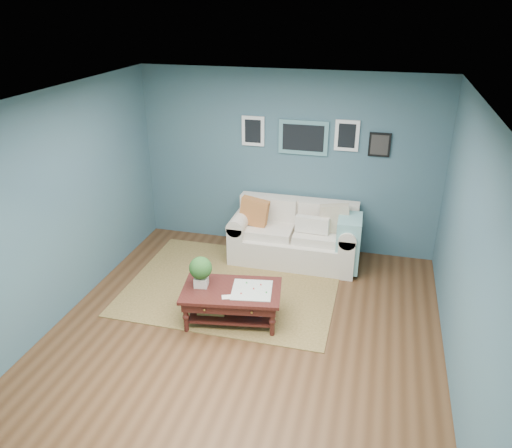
% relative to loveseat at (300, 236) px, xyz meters
% --- Properties ---
extents(room_shell, '(5.00, 5.02, 2.70)m').
position_rel_loveseat_xyz_m(room_shell, '(-0.30, -1.97, 0.97)').
color(room_shell, brown).
rests_on(room_shell, ground).
extents(area_rug, '(2.79, 2.23, 0.01)m').
position_rel_loveseat_xyz_m(area_rug, '(-0.75, -0.98, -0.39)').
color(area_rug, brown).
rests_on(area_rug, ground).
extents(loveseat, '(1.88, 0.85, 0.97)m').
position_rel_loveseat_xyz_m(loveseat, '(0.00, 0.00, 0.00)').
color(loveseat, beige).
rests_on(loveseat, ground).
extents(coffee_table, '(1.26, 0.86, 0.82)m').
position_rel_loveseat_xyz_m(coffee_table, '(-0.59, -1.74, -0.03)').
color(coffee_table, '#381210').
rests_on(coffee_table, ground).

